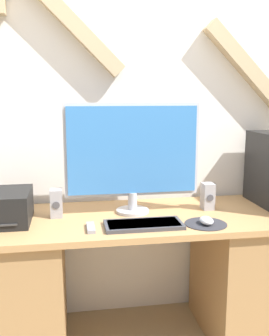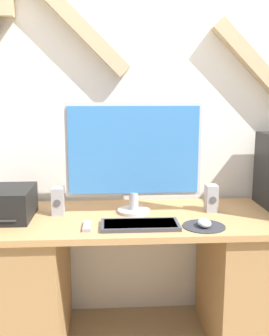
{
  "view_description": "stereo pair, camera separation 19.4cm",
  "coord_description": "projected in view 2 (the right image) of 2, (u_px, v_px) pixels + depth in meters",
  "views": [
    {
      "loc": [
        -0.33,
        -1.57,
        1.31
      ],
      "look_at": [
        -0.02,
        0.31,
        0.95
      ],
      "focal_mm": 42.0,
      "sensor_mm": 36.0,
      "label": 1
    },
    {
      "loc": [
        -0.13,
        -1.59,
        1.31
      ],
      "look_at": [
        -0.02,
        0.31,
        0.95
      ],
      "focal_mm": 42.0,
      "sensor_mm": 36.0,
      "label": 2
    }
  ],
  "objects": [
    {
      "name": "printer",
      "position": [
        1.0,
        204.0,
        1.94
      ],
      "size": [
        0.31,
        0.31,
        0.15
      ],
      "color": "black",
      "rests_on": "desk"
    },
    {
      "name": "mousepad",
      "position": [
        204.0,
        226.0,
        1.83
      ],
      "size": [
        0.2,
        0.2,
        0.0
      ],
      "color": "#2D2D33",
      "rests_on": "desk"
    },
    {
      "name": "wall_back",
      "position": [
        134.0,
        85.0,
        2.22
      ],
      "size": [
        6.4,
        0.17,
        2.7
      ],
      "color": "white",
      "rests_on": "ground_plane"
    },
    {
      "name": "speaker_left",
      "position": [
        58.0,
        201.0,
        2.0
      ],
      "size": [
        0.06,
        0.08,
        0.14
      ],
      "color": "#99999E",
      "rests_on": "desk"
    },
    {
      "name": "speaker_right",
      "position": [
        211.0,
        198.0,
        2.06
      ],
      "size": [
        0.06,
        0.08,
        0.14
      ],
      "color": "#99999E",
      "rests_on": "desk"
    },
    {
      "name": "desk",
      "position": [
        137.0,
        278.0,
        2.05
      ],
      "size": [
        1.75,
        0.62,
        0.7
      ],
      "color": "tan",
      "rests_on": "ground_plane"
    },
    {
      "name": "monitor",
      "position": [
        134.0,
        153.0,
        1.99
      ],
      "size": [
        0.69,
        0.17,
        0.57
      ],
      "color": "#B7B7BC",
      "rests_on": "desk"
    },
    {
      "name": "keyboard",
      "position": [
        140.0,
        225.0,
        1.82
      ],
      "size": [
        0.36,
        0.16,
        0.02
      ],
      "color": "#3D3D42",
      "rests_on": "desk"
    },
    {
      "name": "mouse",
      "position": [
        204.0,
        223.0,
        1.81
      ],
      "size": [
        0.06,
        0.09,
        0.04
      ],
      "color": "silver",
      "rests_on": "mousepad"
    },
    {
      "name": "remote_control",
      "position": [
        87.0,
        226.0,
        1.81
      ],
      "size": [
        0.04,
        0.13,
        0.02
      ],
      "color": "gray",
      "rests_on": "desk"
    }
  ]
}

